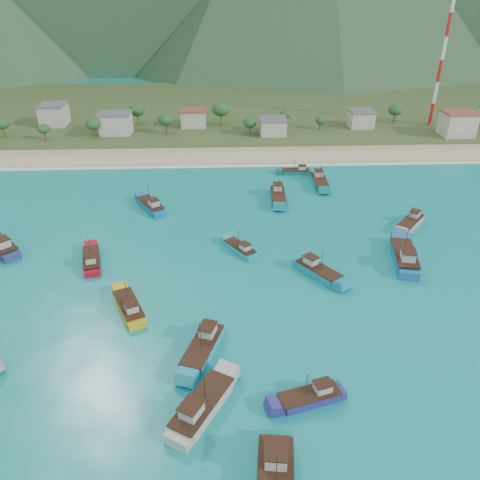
{
  "coord_description": "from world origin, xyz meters",
  "views": [
    {
      "loc": [
        0.62,
        -63.32,
        47.77
      ],
      "look_at": [
        4.17,
        18.0,
        3.0
      ],
      "focal_mm": 35.0,
      "sensor_mm": 36.0,
      "label": 1
    }
  ],
  "objects_px": {
    "boat_14": "(310,398)",
    "boat_24": "(151,206)",
    "boat_10": "(318,272)",
    "boat_12": "(129,308)",
    "boat_22": "(296,172)",
    "boat_5": "(92,261)",
    "boat_7": "(278,197)",
    "radio_tower": "(442,60)",
    "boat_4": "(411,223)",
    "boat_16": "(203,348)",
    "boat_8": "(404,258)",
    "boat_21": "(202,408)",
    "boat_19": "(319,182)",
    "boat_18": "(240,249)",
    "boat_13": "(1,247)"
  },
  "relations": [
    {
      "from": "radio_tower",
      "to": "boat_7",
      "type": "distance_m",
      "value": 93.73
    },
    {
      "from": "boat_10",
      "to": "boat_24",
      "type": "height_order",
      "value": "boat_24"
    },
    {
      "from": "boat_21",
      "to": "boat_22",
      "type": "xyz_separation_m",
      "value": [
        24.57,
        83.77,
        -0.34
      ]
    },
    {
      "from": "boat_4",
      "to": "boat_19",
      "type": "relative_size",
      "value": 0.84
    },
    {
      "from": "boat_12",
      "to": "boat_22",
      "type": "relative_size",
      "value": 1.2
    },
    {
      "from": "boat_7",
      "to": "boat_18",
      "type": "bearing_deg",
      "value": 71.27
    },
    {
      "from": "radio_tower",
      "to": "boat_22",
      "type": "bearing_deg",
      "value": -141.15
    },
    {
      "from": "radio_tower",
      "to": "boat_7",
      "type": "xyz_separation_m",
      "value": [
        -64.49,
        -63.9,
        -23.33
      ]
    },
    {
      "from": "boat_4",
      "to": "boat_16",
      "type": "relative_size",
      "value": 0.81
    },
    {
      "from": "boat_14",
      "to": "boat_18",
      "type": "xyz_separation_m",
      "value": [
        -7.35,
        39.06,
        -0.05
      ]
    },
    {
      "from": "boat_16",
      "to": "boat_22",
      "type": "distance_m",
      "value": 76.76
    },
    {
      "from": "boat_12",
      "to": "boat_18",
      "type": "relative_size",
      "value": 1.22
    },
    {
      "from": "boat_7",
      "to": "boat_10",
      "type": "distance_m",
      "value": 35.02
    },
    {
      "from": "boat_10",
      "to": "boat_24",
      "type": "distance_m",
      "value": 46.21
    },
    {
      "from": "radio_tower",
      "to": "boat_21",
      "type": "bearing_deg",
      "value": -122.19
    },
    {
      "from": "boat_16",
      "to": "boat_22",
      "type": "bearing_deg",
      "value": -89.19
    },
    {
      "from": "radio_tower",
      "to": "boat_12",
      "type": "height_order",
      "value": "radio_tower"
    },
    {
      "from": "boat_12",
      "to": "boat_13",
      "type": "height_order",
      "value": "boat_13"
    },
    {
      "from": "boat_14",
      "to": "boat_18",
      "type": "distance_m",
      "value": 39.75
    },
    {
      "from": "boat_8",
      "to": "boat_16",
      "type": "relative_size",
      "value": 1.16
    },
    {
      "from": "boat_16",
      "to": "boat_19",
      "type": "distance_m",
      "value": 70.72
    },
    {
      "from": "boat_7",
      "to": "boat_10",
      "type": "relative_size",
      "value": 1.14
    },
    {
      "from": "boat_5",
      "to": "boat_13",
      "type": "relative_size",
      "value": 0.95
    },
    {
      "from": "boat_8",
      "to": "boat_24",
      "type": "xyz_separation_m",
      "value": [
        -52.26,
        26.85,
        -0.24
      ]
    },
    {
      "from": "boat_19",
      "to": "radio_tower",
      "type": "bearing_deg",
      "value": -132.46
    },
    {
      "from": "boat_16",
      "to": "boat_18",
      "type": "height_order",
      "value": "boat_16"
    },
    {
      "from": "boat_12",
      "to": "boat_13",
      "type": "distance_m",
      "value": 36.42
    },
    {
      "from": "boat_16",
      "to": "boat_19",
      "type": "bearing_deg",
      "value": -95.25
    },
    {
      "from": "boat_12",
      "to": "boat_16",
      "type": "relative_size",
      "value": 0.9
    },
    {
      "from": "boat_7",
      "to": "boat_21",
      "type": "height_order",
      "value": "boat_21"
    },
    {
      "from": "boat_14",
      "to": "boat_24",
      "type": "relative_size",
      "value": 0.87
    },
    {
      "from": "boat_4",
      "to": "boat_7",
      "type": "distance_m",
      "value": 32.22
    },
    {
      "from": "boat_12",
      "to": "boat_19",
      "type": "relative_size",
      "value": 0.93
    },
    {
      "from": "boat_4",
      "to": "boat_19",
      "type": "height_order",
      "value": "boat_19"
    },
    {
      "from": "radio_tower",
      "to": "boat_12",
      "type": "xyz_separation_m",
      "value": [
        -94.24,
        -108.42,
        -23.47
      ]
    },
    {
      "from": "boat_7",
      "to": "boat_14",
      "type": "xyz_separation_m",
      "value": [
        -3.18,
        -64.63,
        -0.25
      ]
    },
    {
      "from": "radio_tower",
      "to": "boat_24",
      "type": "distance_m",
      "value": 119.72
    },
    {
      "from": "boat_5",
      "to": "boat_7",
      "type": "distance_m",
      "value": 49.01
    },
    {
      "from": "boat_10",
      "to": "boat_12",
      "type": "xyz_separation_m",
      "value": [
        -33.23,
        -9.67,
        -0.03
      ]
    },
    {
      "from": "boat_12",
      "to": "boat_14",
      "type": "bearing_deg",
      "value": -61.52
    },
    {
      "from": "boat_22",
      "to": "boat_14",
      "type": "bearing_deg",
      "value": 176.41
    },
    {
      "from": "boat_18",
      "to": "boat_14",
      "type": "bearing_deg",
      "value": -113.29
    },
    {
      "from": "boat_4",
      "to": "boat_16",
      "type": "bearing_deg",
      "value": 81.35
    },
    {
      "from": "boat_8",
      "to": "boat_18",
      "type": "bearing_deg",
      "value": -178.57
    },
    {
      "from": "boat_5",
      "to": "boat_14",
      "type": "bearing_deg",
      "value": -58.5
    },
    {
      "from": "boat_16",
      "to": "boat_19",
      "type": "height_order",
      "value": "boat_19"
    },
    {
      "from": "boat_7",
      "to": "boat_4",
      "type": "bearing_deg",
      "value": 154.64
    },
    {
      "from": "boat_4",
      "to": "boat_5",
      "type": "distance_m",
      "value": 68.99
    },
    {
      "from": "boat_10",
      "to": "boat_8",
      "type": "bearing_deg",
      "value": 155.94
    },
    {
      "from": "radio_tower",
      "to": "boat_8",
      "type": "relative_size",
      "value": 3.35
    }
  ]
}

